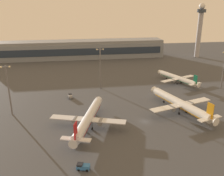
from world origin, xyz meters
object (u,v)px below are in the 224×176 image
(control_tower, at_px, (200,27))
(baggage_tractor, at_px, (83,167))
(airplane_taxiway_distant, at_px, (178,78))
(apron_light_east, at_px, (100,66))
(apron_light_west, at_px, (224,67))
(maintenance_van, at_px, (70,96))
(apron_light_central, at_px, (8,87))
(airplane_mid_apron, at_px, (88,119))
(airplane_terminal_side, at_px, (181,104))

(control_tower, bearing_deg, baggage_tractor, -127.33)
(airplane_taxiway_distant, distance_m, apron_light_east, 52.08)
(airplane_taxiway_distant, relative_size, apron_light_west, 1.46)
(apron_light_west, height_order, apron_light_east, apron_light_east)
(airplane_taxiway_distant, xyz_separation_m, maintenance_van, (-69.40, -15.44, -2.23))
(control_tower, bearing_deg, apron_light_west, -108.18)
(maintenance_van, relative_size, apron_light_central, 0.18)
(airplane_taxiway_distant, height_order, maintenance_van, airplane_taxiway_distant)
(control_tower, bearing_deg, maintenance_van, -143.30)
(airplane_mid_apron, relative_size, airplane_taxiway_distant, 1.20)
(airplane_taxiway_distant, distance_m, maintenance_van, 71.13)
(control_tower, distance_m, apron_light_east, 129.04)
(apron_light_east, bearing_deg, airplane_terminal_side, -49.84)
(control_tower, distance_m, airplane_taxiway_distant, 94.29)
(airplane_taxiway_distant, xyz_separation_m, baggage_tractor, (-65.39, -78.73, -2.23))
(control_tower, bearing_deg, apron_light_central, -144.11)
(maintenance_van, relative_size, apron_light_east, 0.17)
(baggage_tractor, bearing_deg, airplane_terminal_side, -38.47)
(control_tower, xyz_separation_m, airplane_terminal_side, (-68.57, -117.32, -24.03))
(apron_light_central, bearing_deg, baggage_tractor, -55.95)
(apron_light_central, bearing_deg, maintenance_van, 32.07)
(airplane_mid_apron, height_order, airplane_terminal_side, airplane_terminal_side)
(apron_light_east, bearing_deg, airplane_taxiway_distant, 2.44)
(apron_light_west, bearing_deg, apron_light_central, -171.02)
(apron_light_west, distance_m, apron_light_east, 74.44)
(baggage_tractor, distance_m, apron_light_east, 79.01)
(airplane_terminal_side, relative_size, baggage_tractor, 9.49)
(airplane_taxiway_distant, relative_size, apron_light_east, 1.35)
(apron_light_central, xyz_separation_m, apron_light_west, (119.29, 18.86, -0.43))
(airplane_terminal_side, bearing_deg, control_tower, 42.79)
(airplane_terminal_side, height_order, maintenance_van, airplane_terminal_side)
(maintenance_van, distance_m, apron_light_central, 34.50)
(baggage_tractor, relative_size, apron_light_central, 0.19)
(control_tower, xyz_separation_m, apron_light_east, (-102.60, -77.00, -14.01))
(baggage_tractor, bearing_deg, apron_light_west, -38.74)
(apron_light_central, relative_size, apron_light_east, 0.96)
(airplane_mid_apron, relative_size, apron_light_central, 1.70)
(control_tower, xyz_separation_m, airplane_mid_apron, (-113.53, -125.66, -24.23))
(control_tower, height_order, airplane_taxiway_distant, control_tower)
(baggage_tractor, bearing_deg, airplane_mid_apron, 7.48)
(control_tower, xyz_separation_m, apron_light_west, (-29.06, -88.46, -14.96))
(apron_light_central, distance_m, apron_light_west, 120.77)
(airplane_taxiway_distant, distance_m, apron_light_central, 102.47)
(maintenance_van, bearing_deg, apron_light_west, -3.76)
(airplane_mid_apron, bearing_deg, maintenance_van, 120.60)
(airplane_mid_apron, relative_size, maintenance_van, 9.42)
(airplane_terminal_side, xyz_separation_m, apron_light_west, (39.51, 28.85, 9.08))
(baggage_tractor, xyz_separation_m, apron_light_central, (-31.24, 46.23, 12.56))
(airplane_mid_apron, distance_m, maintenance_van, 36.31)
(maintenance_van, bearing_deg, apron_light_east, 30.75)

